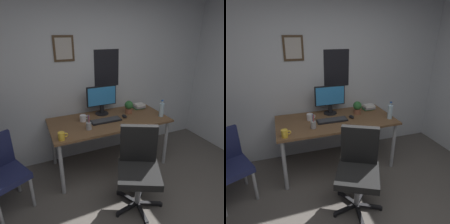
% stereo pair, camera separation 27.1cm
% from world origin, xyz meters
% --- Properties ---
extents(wall_back, '(4.40, 0.10, 2.60)m').
position_xyz_m(wall_back, '(-0.00, 2.15, 1.30)').
color(wall_back, silver).
rests_on(wall_back, ground_plane).
extents(desk, '(1.67, 0.80, 0.75)m').
position_xyz_m(desk, '(0.14, 1.67, 0.68)').
color(desk, brown).
rests_on(desk, ground_plane).
extents(office_chair, '(0.62, 0.62, 0.95)m').
position_xyz_m(office_chair, '(0.15, 0.85, 0.53)').
color(office_chair, black).
rests_on(office_chair, ground_plane).
extents(side_chair, '(0.56, 0.56, 0.88)m').
position_xyz_m(side_chair, '(-1.27, 1.42, 0.50)').
color(side_chair, '#1E234C').
rests_on(side_chair, ground_plane).
extents(monitor, '(0.46, 0.20, 0.43)m').
position_xyz_m(monitor, '(0.12, 1.91, 0.99)').
color(monitor, black).
rests_on(monitor, desk).
extents(keyboard, '(0.43, 0.15, 0.03)m').
position_xyz_m(keyboard, '(0.07, 1.63, 0.76)').
color(keyboard, black).
rests_on(keyboard, desk).
extents(computer_mouse, '(0.06, 0.11, 0.04)m').
position_xyz_m(computer_mouse, '(0.37, 1.65, 0.77)').
color(computer_mouse, black).
rests_on(computer_mouse, desk).
extents(water_bottle, '(0.07, 0.07, 0.25)m').
position_xyz_m(water_bottle, '(0.89, 1.46, 0.86)').
color(water_bottle, silver).
rests_on(water_bottle, desk).
extents(coffee_mug_near, '(0.12, 0.08, 0.09)m').
position_xyz_m(coffee_mug_near, '(-0.59, 1.36, 0.80)').
color(coffee_mug_near, yellow).
rests_on(coffee_mug_near, desk).
extents(coffee_mug_far, '(0.13, 0.09, 0.09)m').
position_xyz_m(coffee_mug_far, '(-0.22, 1.76, 0.80)').
color(coffee_mug_far, white).
rests_on(coffee_mug_far, desk).
extents(potted_plant, '(0.13, 0.13, 0.20)m').
position_xyz_m(potted_plant, '(0.51, 1.78, 0.85)').
color(potted_plant, brown).
rests_on(potted_plant, desk).
extents(pen_cup, '(0.07, 0.07, 0.20)m').
position_xyz_m(pen_cup, '(-0.22, 1.49, 0.80)').
color(pen_cup, '#9EA0A5').
rests_on(pen_cup, desk).
extents(book_stack_left, '(0.18, 0.15, 0.08)m').
position_xyz_m(book_stack_left, '(0.76, 1.89, 0.79)').
color(book_stack_left, '#33723F').
rests_on(book_stack_left, desk).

